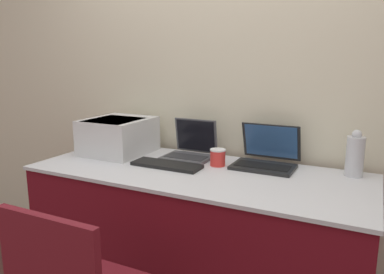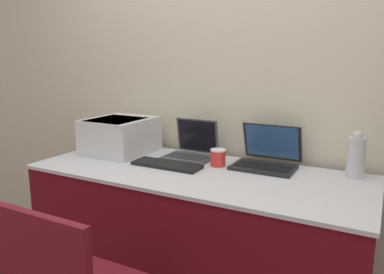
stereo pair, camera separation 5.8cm
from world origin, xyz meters
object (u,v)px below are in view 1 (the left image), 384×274
Objects in this scene: printer at (118,135)px; coffee_cup at (218,157)px; metal_pitcher at (355,155)px; laptop_left at (190,149)px; laptop_right at (266,157)px; external_keyboard at (167,165)px.

printer is 4.34× the size of coffee_cup.
coffee_cup is 0.39× the size of metal_pitcher.
laptop_right is (0.48, 0.03, -0.00)m from laptop_left.
printer reaches higher than external_keyboard.
laptop_left reaches higher than external_keyboard.
printer is at bearing 162.54° from external_keyboard.
external_keyboard is 1.65× the size of metal_pitcher.
laptop_right is 1.39× the size of metal_pitcher.
external_keyboard is at bearing -149.37° from coffee_cup.
metal_pitcher is at bearing 6.01° from printer.
coffee_cup is at bearing -169.02° from metal_pitcher.
laptop_left is at bearing 83.03° from external_keyboard.
laptop_left is 0.83× the size of laptop_right.
external_keyboard is at bearing -152.10° from laptop_right.
coffee_cup is at bearing -22.20° from laptop_left.
laptop_left is 0.48m from laptop_right.
printer is at bearing -173.99° from metal_pitcher.
metal_pitcher is at bearing 2.69° from laptop_right.
printer is 0.49m from external_keyboard.
coffee_cup is at bearing 30.63° from external_keyboard.
printer reaches higher than coffee_cup.
metal_pitcher reaches higher than printer.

